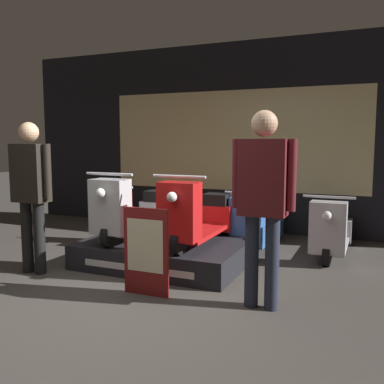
# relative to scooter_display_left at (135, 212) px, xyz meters

# --- Properties ---
(ground_plane) EXTENTS (30.00, 30.00, 0.00)m
(ground_plane) POSITION_rel_scooter_display_left_xyz_m (0.56, -1.27, -0.64)
(ground_plane) COLOR #423D38
(shop_wall_back) EXTENTS (8.17, 0.09, 3.20)m
(shop_wall_back) POSITION_rel_scooter_display_left_xyz_m (0.56, 2.37, 0.96)
(shop_wall_back) COLOR black
(shop_wall_back) RESTS_ON ground_plane
(display_platform) EXTENTS (1.98, 1.55, 0.30)m
(display_platform) POSITION_rel_scooter_display_left_xyz_m (0.45, 0.05, -0.49)
(display_platform) COLOR black
(display_platform) RESTS_ON ground_plane
(scooter_display_left) EXTENTS (0.62, 1.61, 0.88)m
(scooter_display_left) POSITION_rel_scooter_display_left_xyz_m (0.00, 0.00, 0.00)
(scooter_display_left) COLOR black
(scooter_display_left) RESTS_ON display_platform
(scooter_display_right) EXTENTS (0.62, 1.61, 0.88)m
(scooter_display_right) POSITION_rel_scooter_display_left_xyz_m (0.89, 0.00, 0.00)
(scooter_display_right) COLOR black
(scooter_display_right) RESTS_ON display_platform
(scooter_backrow_0) EXTENTS (0.62, 1.61, 0.88)m
(scooter_backrow_0) POSITION_rel_scooter_display_left_xyz_m (-0.76, 1.26, -0.30)
(scooter_backrow_0) COLOR black
(scooter_backrow_0) RESTS_ON ground_plane
(scooter_backrow_1) EXTENTS (0.62, 1.61, 0.88)m
(scooter_backrow_1) POSITION_rel_scooter_display_left_xyz_m (0.27, 1.26, -0.30)
(scooter_backrow_1) COLOR black
(scooter_backrow_1) RESTS_ON ground_plane
(scooter_backrow_2) EXTENTS (0.62, 1.61, 0.88)m
(scooter_backrow_2) POSITION_rel_scooter_display_left_xyz_m (1.30, 1.26, -0.30)
(scooter_backrow_2) COLOR black
(scooter_backrow_2) RESTS_ON ground_plane
(scooter_backrow_3) EXTENTS (0.62, 1.61, 0.88)m
(scooter_backrow_3) POSITION_rel_scooter_display_left_xyz_m (2.33, 1.26, -0.30)
(scooter_backrow_3) COLOR black
(scooter_backrow_3) RESTS_ON ground_plane
(person_left_browsing) EXTENTS (0.57, 0.23, 1.76)m
(person_left_browsing) POSITION_rel_scooter_display_left_xyz_m (-0.81, -0.94, 0.40)
(person_left_browsing) COLOR black
(person_left_browsing) RESTS_ON ground_plane
(person_right_browsing) EXTENTS (0.58, 0.24, 1.81)m
(person_right_browsing) POSITION_rel_scooter_display_left_xyz_m (1.91, -0.94, 0.44)
(person_right_browsing) COLOR #232838
(person_right_browsing) RESTS_ON ground_plane
(price_sign_board) EXTENTS (0.49, 0.04, 0.89)m
(price_sign_board) POSITION_rel_scooter_display_left_xyz_m (0.76, -1.07, -0.19)
(price_sign_board) COLOR maroon
(price_sign_board) RESTS_ON ground_plane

